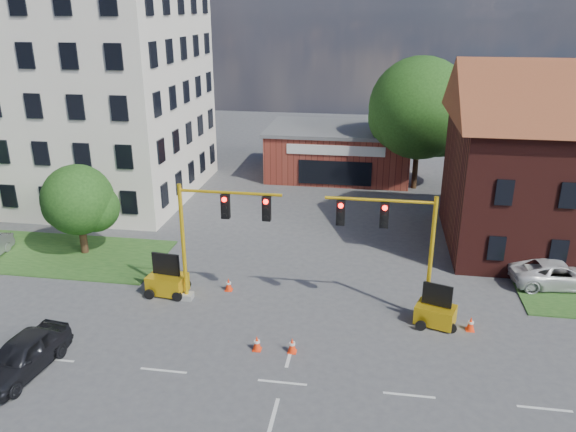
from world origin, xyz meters
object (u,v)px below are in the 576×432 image
object	(u,v)px
signal_mast_west	(214,230)
trailer_east	(435,313)
trailer_west	(167,282)
pickup_white	(559,274)
signal_mast_east	(396,241)
sedan_dark	(22,355)

from	to	relation	value
signal_mast_west	trailer_east	world-z (taller)	signal_mast_west
trailer_west	pickup_white	world-z (taller)	trailer_west
trailer_west	signal_mast_east	bearing A→B (deg)	5.08
signal_mast_east	pickup_white	size ratio (longest dim) A/B	1.23
trailer_east	sedan_dark	size ratio (longest dim) A/B	0.45
trailer_west	trailer_east	xyz separation A→B (m)	(13.56, -0.91, -0.05)
signal_mast_west	trailer_west	distance (m)	4.29
trailer_east	sedan_dark	xyz separation A→B (m)	(-17.04, -6.40, 0.15)
signal_mast_west	signal_mast_east	distance (m)	8.71
signal_mast_west	sedan_dark	distance (m)	9.87
signal_mast_east	trailer_east	xyz separation A→B (m)	(2.05, -0.53, -3.29)
pickup_white	sedan_dark	world-z (taller)	sedan_dark
signal_mast_east	sedan_dark	world-z (taller)	signal_mast_east
signal_mast_west	signal_mast_east	size ratio (longest dim) A/B	1.00
signal_mast_east	sedan_dark	size ratio (longest dim) A/B	1.35
signal_mast_west	trailer_east	bearing A→B (deg)	-2.83
signal_mast_east	trailer_west	world-z (taller)	signal_mast_east
trailer_west	sedan_dark	xyz separation A→B (m)	(-3.48, -7.31, 0.10)
trailer_west	sedan_dark	distance (m)	8.10
signal_mast_east	pickup_white	world-z (taller)	signal_mast_east
signal_mast_east	sedan_dark	bearing A→B (deg)	-155.17
signal_mast_east	pickup_white	bearing A→B (deg)	26.83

